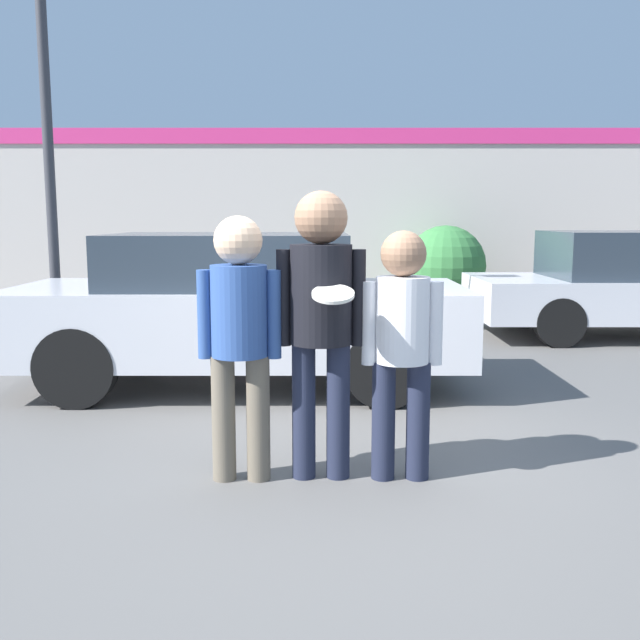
# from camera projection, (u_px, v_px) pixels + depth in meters

# --- Properties ---
(ground_plane) EXTENTS (56.00, 56.00, 0.00)m
(ground_plane) POSITION_uv_depth(u_px,v_px,m) (338.00, 473.00, 4.68)
(ground_plane) COLOR #5B5956
(storefront_building) EXTENTS (24.00, 0.22, 3.38)m
(storefront_building) POSITION_uv_depth(u_px,v_px,m) (325.00, 214.00, 14.20)
(storefront_building) COLOR beige
(storefront_building) RESTS_ON ground
(person_left) EXTENTS (0.52, 0.35, 1.68)m
(person_left) POSITION_uv_depth(u_px,v_px,m) (238.00, 325.00, 4.43)
(person_left) COLOR #665B4C
(person_left) RESTS_ON ground
(person_middle_with_frisbee) EXTENTS (0.56, 0.59, 1.83)m
(person_middle_with_frisbee) POSITION_uv_depth(u_px,v_px,m) (320.00, 306.00, 4.45)
(person_middle_with_frisbee) COLOR #1E2338
(person_middle_with_frisbee) RESTS_ON ground
(person_right) EXTENTS (0.51, 0.34, 1.58)m
(person_right) POSITION_uv_depth(u_px,v_px,m) (401.00, 336.00, 4.46)
(person_right) COLOR #1E2338
(person_right) RESTS_ON ground
(parked_car_near) EXTENTS (4.38, 1.84, 1.51)m
(parked_car_near) POSITION_uv_depth(u_px,v_px,m) (237.00, 309.00, 6.99)
(parked_car_near) COLOR silver
(parked_car_near) RESTS_ON ground
(street_lamp) EXTENTS (1.24, 0.35, 5.27)m
(street_lamp) POSITION_uv_depth(u_px,v_px,m) (63.00, 74.00, 8.06)
(street_lamp) COLOR #38383D
(street_lamp) RESTS_ON ground
(shrub) EXTENTS (1.51, 1.51, 1.51)m
(shrub) POSITION_uv_depth(u_px,v_px,m) (444.00, 266.00, 13.41)
(shrub) COLOR #387A3D
(shrub) RESTS_ON ground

